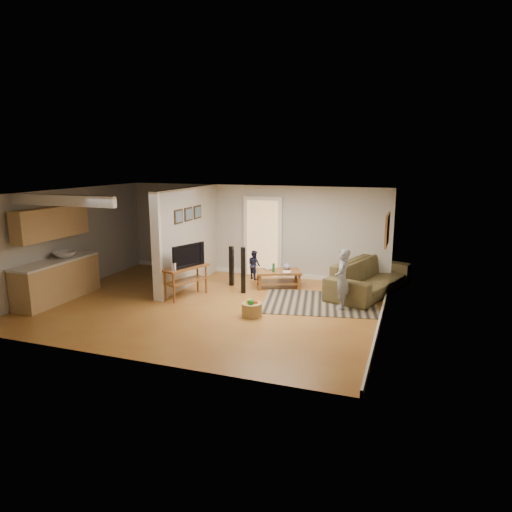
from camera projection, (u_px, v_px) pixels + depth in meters
The scene contains 11 objects.
ground at pixel (208, 305), 10.20m from camera, with size 7.50×7.50×0.00m, color brown.
room_shell at pixel (173, 235), 10.64m from camera, with size 7.54×6.02×2.52m.
area_rug at pixel (320, 303), 10.35m from camera, with size 2.55×1.87×0.01m, color black.
sofa at pixel (369, 293), 11.14m from camera, with size 2.75×1.08×0.80m, color #413A20.
coffee_table at pixel (279, 274), 11.56m from camera, with size 1.28×1.04×0.66m.
tv_console at pixel (186, 269), 10.66m from camera, with size 0.81×1.25×1.01m.
speaker_left at pixel (243, 270), 11.02m from camera, with size 0.11×0.11×1.13m, color black.
speaker_right at pixel (232, 266), 11.68m from camera, with size 0.10×0.10×1.03m, color black.
toy_basket at pixel (252, 309), 9.46m from camera, with size 0.42×0.42×0.38m.
child at pixel (341, 308), 9.98m from camera, with size 0.48×0.32×1.32m, color gray.
toddler at pixel (254, 279), 12.44m from camera, with size 0.38×0.30×0.78m, color #1D1F3C.
Camera 1 is at (4.26, -8.83, 3.21)m, focal length 32.00 mm.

